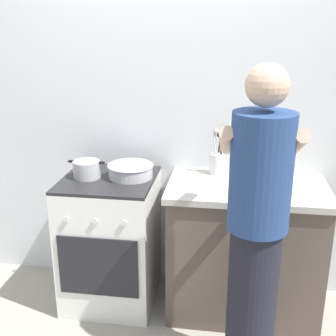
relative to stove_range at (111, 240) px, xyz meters
name	(u,v)px	position (x,y,z in m)	size (l,w,h in m)	color
ground	(158,314)	(0.35, -0.15, -0.45)	(6.00, 6.00, 0.00)	gray
back_wall	(198,117)	(0.55, 0.35, 0.80)	(3.20, 0.10, 2.50)	silver
countertop	(244,249)	(0.90, 0.00, 0.00)	(1.00, 0.60, 0.90)	brown
stove_range	(111,240)	(0.00, 0.00, 0.00)	(0.60, 0.62, 0.90)	white
pot	(87,169)	(-0.14, 0.00, 0.51)	(0.24, 0.18, 0.11)	#B2B2B7
mixing_bowl	(130,170)	(0.14, 0.05, 0.50)	(0.30, 0.30, 0.09)	#B7B7BC
utensil_crock	(217,160)	(0.70, 0.20, 0.54)	(0.10, 0.10, 0.32)	silver
spice_bottle	(257,177)	(0.96, 0.04, 0.49)	(0.04, 0.04, 0.09)	silver
oil_bottle	(282,169)	(1.10, 0.02, 0.56)	(0.07, 0.07, 0.26)	gold
person	(256,235)	(0.93, -0.59, 0.41)	(0.41, 0.50, 1.70)	black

